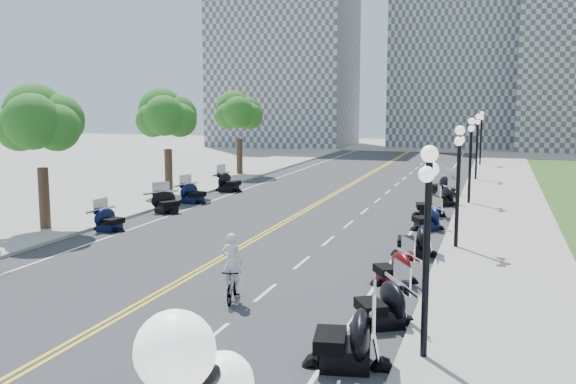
% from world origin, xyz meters
% --- Properties ---
extents(ground, '(160.00, 160.00, 0.00)m').
position_xyz_m(ground, '(0.00, 0.00, 0.00)').
color(ground, gray).
extents(road, '(16.00, 90.00, 0.01)m').
position_xyz_m(road, '(0.00, 10.00, 0.00)').
color(road, '#333335').
rests_on(road, ground).
extents(centerline_yellow_a, '(0.12, 90.00, 0.00)m').
position_xyz_m(centerline_yellow_a, '(-0.12, 10.00, 0.01)').
color(centerline_yellow_a, yellow).
rests_on(centerline_yellow_a, road).
extents(centerline_yellow_b, '(0.12, 90.00, 0.00)m').
position_xyz_m(centerline_yellow_b, '(0.12, 10.00, 0.01)').
color(centerline_yellow_b, yellow).
rests_on(centerline_yellow_b, road).
extents(edge_line_north, '(0.12, 90.00, 0.00)m').
position_xyz_m(edge_line_north, '(6.40, 10.00, 0.01)').
color(edge_line_north, white).
rests_on(edge_line_north, road).
extents(edge_line_south, '(0.12, 90.00, 0.00)m').
position_xyz_m(edge_line_south, '(-6.40, 10.00, 0.01)').
color(edge_line_south, white).
rests_on(edge_line_south, road).
extents(lane_dash_4, '(0.12, 2.00, 0.00)m').
position_xyz_m(lane_dash_4, '(3.20, -8.00, 0.01)').
color(lane_dash_4, white).
rests_on(lane_dash_4, road).
extents(lane_dash_5, '(0.12, 2.00, 0.00)m').
position_xyz_m(lane_dash_5, '(3.20, -4.00, 0.01)').
color(lane_dash_5, white).
rests_on(lane_dash_5, road).
extents(lane_dash_6, '(0.12, 2.00, 0.00)m').
position_xyz_m(lane_dash_6, '(3.20, 0.00, 0.01)').
color(lane_dash_6, white).
rests_on(lane_dash_6, road).
extents(lane_dash_7, '(0.12, 2.00, 0.00)m').
position_xyz_m(lane_dash_7, '(3.20, 4.00, 0.01)').
color(lane_dash_7, white).
rests_on(lane_dash_7, road).
extents(lane_dash_8, '(0.12, 2.00, 0.00)m').
position_xyz_m(lane_dash_8, '(3.20, 8.00, 0.01)').
color(lane_dash_8, white).
rests_on(lane_dash_8, road).
extents(lane_dash_9, '(0.12, 2.00, 0.00)m').
position_xyz_m(lane_dash_9, '(3.20, 12.00, 0.01)').
color(lane_dash_9, white).
rests_on(lane_dash_9, road).
extents(lane_dash_10, '(0.12, 2.00, 0.00)m').
position_xyz_m(lane_dash_10, '(3.20, 16.00, 0.01)').
color(lane_dash_10, white).
rests_on(lane_dash_10, road).
extents(lane_dash_11, '(0.12, 2.00, 0.00)m').
position_xyz_m(lane_dash_11, '(3.20, 20.00, 0.01)').
color(lane_dash_11, white).
rests_on(lane_dash_11, road).
extents(lane_dash_12, '(0.12, 2.00, 0.00)m').
position_xyz_m(lane_dash_12, '(3.20, 24.00, 0.01)').
color(lane_dash_12, white).
rests_on(lane_dash_12, road).
extents(lane_dash_13, '(0.12, 2.00, 0.00)m').
position_xyz_m(lane_dash_13, '(3.20, 28.00, 0.01)').
color(lane_dash_13, white).
rests_on(lane_dash_13, road).
extents(lane_dash_14, '(0.12, 2.00, 0.00)m').
position_xyz_m(lane_dash_14, '(3.20, 32.00, 0.01)').
color(lane_dash_14, white).
rests_on(lane_dash_14, road).
extents(lane_dash_15, '(0.12, 2.00, 0.00)m').
position_xyz_m(lane_dash_15, '(3.20, 36.00, 0.01)').
color(lane_dash_15, white).
rests_on(lane_dash_15, road).
extents(lane_dash_16, '(0.12, 2.00, 0.00)m').
position_xyz_m(lane_dash_16, '(3.20, 40.00, 0.01)').
color(lane_dash_16, white).
rests_on(lane_dash_16, road).
extents(lane_dash_17, '(0.12, 2.00, 0.00)m').
position_xyz_m(lane_dash_17, '(3.20, 44.00, 0.01)').
color(lane_dash_17, white).
rests_on(lane_dash_17, road).
extents(lane_dash_18, '(0.12, 2.00, 0.00)m').
position_xyz_m(lane_dash_18, '(3.20, 48.00, 0.01)').
color(lane_dash_18, white).
rests_on(lane_dash_18, road).
extents(lane_dash_19, '(0.12, 2.00, 0.00)m').
position_xyz_m(lane_dash_19, '(3.20, 52.00, 0.01)').
color(lane_dash_19, white).
rests_on(lane_dash_19, road).
extents(sidewalk_north, '(5.00, 90.00, 0.15)m').
position_xyz_m(sidewalk_north, '(10.50, 10.00, 0.07)').
color(sidewalk_north, '#9E9991').
rests_on(sidewalk_north, ground).
extents(sidewalk_south, '(5.00, 90.00, 0.15)m').
position_xyz_m(sidewalk_south, '(-10.50, 10.00, 0.07)').
color(sidewalk_south, '#9E9991').
rests_on(sidewalk_south, ground).
extents(distant_block_a, '(18.00, 14.00, 26.00)m').
position_xyz_m(distant_block_a, '(-18.00, 62.00, 13.00)').
color(distant_block_a, gray).
rests_on(distant_block_a, ground).
extents(distant_block_b, '(16.00, 12.00, 30.00)m').
position_xyz_m(distant_block_b, '(4.00, 68.00, 15.00)').
color(distant_block_b, gray).
rests_on(distant_block_b, ground).
extents(street_lamp_1, '(0.50, 1.20, 4.90)m').
position_xyz_m(street_lamp_1, '(8.60, -8.00, 2.60)').
color(street_lamp_1, black).
rests_on(street_lamp_1, sidewalk_north).
extents(street_lamp_2, '(0.50, 1.20, 4.90)m').
position_xyz_m(street_lamp_2, '(8.60, 4.00, 2.60)').
color(street_lamp_2, black).
rests_on(street_lamp_2, sidewalk_north).
extents(street_lamp_3, '(0.50, 1.20, 4.90)m').
position_xyz_m(street_lamp_3, '(8.60, 16.00, 2.60)').
color(street_lamp_3, black).
rests_on(street_lamp_3, sidewalk_north).
extents(street_lamp_4, '(0.50, 1.20, 4.90)m').
position_xyz_m(street_lamp_4, '(8.60, 28.00, 2.60)').
color(street_lamp_4, black).
rests_on(street_lamp_4, sidewalk_north).
extents(street_lamp_5, '(0.50, 1.20, 4.90)m').
position_xyz_m(street_lamp_5, '(8.60, 40.00, 2.60)').
color(street_lamp_5, black).
rests_on(street_lamp_5, sidewalk_north).
extents(tree_2, '(4.80, 4.80, 9.20)m').
position_xyz_m(tree_2, '(-10.00, 2.00, 4.75)').
color(tree_2, '#235619').
rests_on(tree_2, sidewalk_south).
extents(tree_3, '(4.80, 4.80, 9.20)m').
position_xyz_m(tree_3, '(-10.00, 14.00, 4.75)').
color(tree_3, '#235619').
rests_on(tree_3, sidewalk_south).
extents(tree_4, '(4.80, 4.80, 9.20)m').
position_xyz_m(tree_4, '(-10.00, 26.00, 4.75)').
color(tree_4, '#235619').
rests_on(tree_4, sidewalk_south).
extents(motorcycle_n_3, '(2.59, 2.59, 1.56)m').
position_xyz_m(motorcycle_n_3, '(6.92, -8.83, 0.78)').
color(motorcycle_n_3, black).
rests_on(motorcycle_n_3, road).
extents(motorcycle_n_4, '(2.73, 2.73, 1.40)m').
position_xyz_m(motorcycle_n_4, '(7.24, -5.86, 0.70)').
color(motorcycle_n_4, black).
rests_on(motorcycle_n_4, road).
extents(motorcycle_n_5, '(2.45, 2.45, 1.24)m').
position_xyz_m(motorcycle_n_5, '(6.93, -1.74, 0.62)').
color(motorcycle_n_5, '#590A0C').
rests_on(motorcycle_n_5, road).
extents(motorcycle_n_6, '(2.24, 2.24, 1.41)m').
position_xyz_m(motorcycle_n_6, '(7.09, 2.44, 0.71)').
color(motorcycle_n_6, black).
rests_on(motorcycle_n_6, road).
extents(motorcycle_n_7, '(2.47, 2.47, 1.27)m').
position_xyz_m(motorcycle_n_7, '(7.03, 7.77, 0.63)').
color(motorcycle_n_7, black).
rests_on(motorcycle_n_7, road).
extents(motorcycle_n_8, '(2.27, 2.27, 1.35)m').
position_xyz_m(motorcycle_n_8, '(6.72, 11.55, 0.68)').
color(motorcycle_n_8, black).
rests_on(motorcycle_n_8, road).
extents(motorcycle_n_9, '(2.49, 2.49, 1.29)m').
position_xyz_m(motorcycle_n_9, '(7.18, 15.34, 0.64)').
color(motorcycle_n_9, black).
rests_on(motorcycle_n_9, road).
extents(motorcycle_n_10, '(2.92, 2.92, 1.47)m').
position_xyz_m(motorcycle_n_10, '(6.78, 19.24, 0.74)').
color(motorcycle_n_10, black).
rests_on(motorcycle_n_10, road).
extents(motorcycle_s_6, '(1.96, 1.96, 1.23)m').
position_xyz_m(motorcycle_s_6, '(-7.14, 2.93, 0.62)').
color(motorcycle_s_6, black).
rests_on(motorcycle_s_6, road).
extents(motorcycle_s_7, '(2.63, 2.63, 1.34)m').
position_xyz_m(motorcycle_s_7, '(-7.01, 8.18, 0.67)').
color(motorcycle_s_7, black).
rests_on(motorcycle_s_7, road).
extents(motorcycle_s_8, '(2.33, 2.33, 1.37)m').
position_xyz_m(motorcycle_s_8, '(-7.13, 11.66, 0.68)').
color(motorcycle_s_8, black).
rests_on(motorcycle_s_8, road).
extents(motorcycle_s_9, '(2.27, 2.27, 1.47)m').
position_xyz_m(motorcycle_s_9, '(-7.02, 16.83, 0.73)').
color(motorcycle_s_9, black).
rests_on(motorcycle_s_9, road).
extents(bicycle, '(0.90, 1.84, 1.06)m').
position_xyz_m(bicycle, '(2.54, -5.15, 0.53)').
color(bicycle, '#A51414').
rests_on(bicycle, road).
extents(cyclist_rider, '(0.65, 0.43, 1.79)m').
position_xyz_m(cyclist_rider, '(2.54, -5.15, 1.96)').
color(cyclist_rider, silver).
rests_on(cyclist_rider, bicycle).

